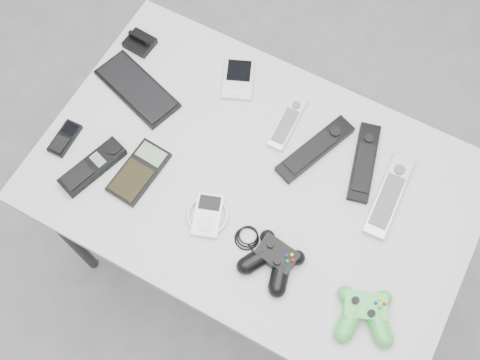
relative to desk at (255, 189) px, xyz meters
The scene contains 15 objects.
floor 0.67m from the desk, 18.81° to the right, with size 3.50×3.50×0.00m, color slate.
desk is the anchor object (origin of this frame).
pda_keyboard 0.42m from the desk, 168.87° to the left, with size 0.24×0.10×0.02m, color black.
dock_bracket 0.52m from the desk, 156.42° to the left, with size 0.07×0.07×0.04m, color black.
pda 0.30m from the desk, 127.22° to the left, with size 0.08×0.12×0.02m, color silver.
remote_silver_a 0.19m from the desk, 90.24° to the left, with size 0.04×0.17×0.02m, color silver.
remote_black_a 0.19m from the desk, 55.87° to the left, with size 0.05×0.23×0.02m, color black.
remote_black_b 0.29m from the desk, 37.24° to the left, with size 0.05×0.22×0.02m, color black.
remote_silver_b 0.34m from the desk, 20.28° to the left, with size 0.05×0.23×0.02m, color #B2B1B8.
mobile_phone 0.51m from the desk, 164.28° to the right, with size 0.04×0.10×0.02m, color black.
cordless_handset 0.42m from the desk, 155.47° to the right, with size 0.06×0.18×0.03m, color black.
calculator 0.30m from the desk, 154.70° to the right, with size 0.09×0.17×0.02m, color black.
mp3_player 0.17m from the desk, 111.50° to the right, with size 0.10×0.11×0.02m, color silver.
controller_black 0.23m from the desk, 51.46° to the right, with size 0.22×0.14×0.04m, color black, non-canonical shape.
controller_green 0.42m from the desk, 26.04° to the right, with size 0.13×0.14×0.05m, color green, non-canonical shape.
Camera 1 is at (0.15, -0.48, 2.02)m, focal length 42.00 mm.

